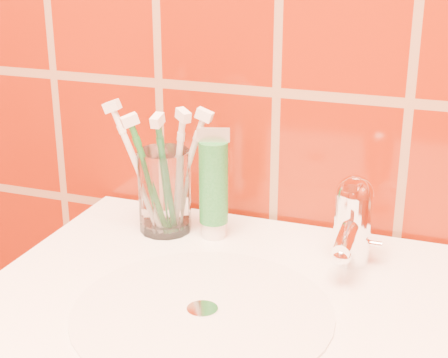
% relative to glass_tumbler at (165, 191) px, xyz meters
% --- Properties ---
extents(glass_tumbler, '(0.08, 0.08, 0.12)m').
position_rel_glass_tumbler_xyz_m(glass_tumbler, '(0.00, 0.00, 0.00)').
color(glass_tumbler, white).
rests_on(glass_tumbler, pedestal_sink).
extents(toothpaste_tube, '(0.04, 0.04, 0.16)m').
position_rel_glass_tumbler_xyz_m(toothpaste_tube, '(0.07, 0.00, 0.01)').
color(toothpaste_tube, white).
rests_on(toothpaste_tube, pedestal_sink).
extents(faucet, '(0.05, 0.11, 0.12)m').
position_rel_glass_tumbler_xyz_m(faucet, '(0.27, -0.01, 0.00)').
color(faucet, white).
rests_on(faucet, pedestal_sink).
extents(toothbrush_0, '(0.12, 0.12, 0.19)m').
position_rel_glass_tumbler_xyz_m(toothbrush_0, '(-0.01, -0.02, 0.03)').
color(toothbrush_0, '#1E7029').
rests_on(toothbrush_0, glass_tumbler).
extents(toothbrush_1, '(0.10, 0.10, 0.20)m').
position_rel_glass_tumbler_xyz_m(toothbrush_1, '(0.02, -0.00, 0.03)').
color(toothbrush_1, silver).
rests_on(toothbrush_1, glass_tumbler).
extents(toothbrush_2, '(0.10, 0.10, 0.19)m').
position_rel_glass_tumbler_xyz_m(toothbrush_2, '(-0.03, -0.01, 0.03)').
color(toothbrush_2, white).
rests_on(toothbrush_2, glass_tumbler).
extents(toothbrush_3, '(0.08, 0.08, 0.19)m').
position_rel_glass_tumbler_xyz_m(toothbrush_3, '(0.03, 0.01, 0.03)').
color(toothbrush_3, white).
rests_on(toothbrush_3, glass_tumbler).
extents(toothbrush_4, '(0.03, 0.10, 0.20)m').
position_rel_glass_tumbler_xyz_m(toothbrush_4, '(0.01, -0.02, 0.03)').
color(toothbrush_4, '#1C6A35').
rests_on(toothbrush_4, glass_tumbler).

